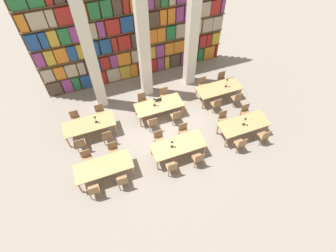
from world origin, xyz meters
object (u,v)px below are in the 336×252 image
at_px(reading_table_5, 219,89).
at_px(chair_21, 203,84).
at_px(reading_table_0, 104,167).
at_px(desk_lamp_0, 172,143).
at_px(chair_3, 113,150).
at_px(chair_7, 184,131).
at_px(pillar_right, 192,32).
at_px(chair_15, 100,112).
at_px(reading_table_2, 244,125).
at_px(pillar_center, 143,42).
at_px(desk_lamp_2, 95,118).
at_px(reading_table_4, 159,106).
at_px(reading_table_1, 178,146).
at_px(chair_14, 107,136).
at_px(chair_13, 75,119).
at_px(chair_5, 159,139).
at_px(pillar_left, 90,54).
at_px(laptop, 158,100).
at_px(chair_6, 198,158).
at_px(chair_9, 223,119).
at_px(chair_1, 87,158).
at_px(chair_0, 94,190).
at_px(chair_22, 237,98).
at_px(desk_lamp_4, 227,81).
at_px(chair_19, 165,95).
at_px(chair_2, 123,181).
at_px(chair_10, 264,136).
at_px(reading_table_3, 89,125).
at_px(chair_4, 172,167).
at_px(chair_16, 153,123).
at_px(desk_lamp_3, 154,101).
at_px(desk_lamp_1, 245,120).
at_px(chair_8, 240,143).
at_px(chair_23, 222,79).
at_px(chair_20, 216,104).
at_px(chair_11, 246,112).

bearing_deg(reading_table_5, chair_21, 125.15).
xyz_separation_m(reading_table_0, desk_lamp_0, (2.88, -0.11, 0.33)).
xyz_separation_m(chair_3, chair_7, (3.19, -0.10, 0.00)).
relative_size(pillar_right, desk_lamp_0, 14.96).
bearing_deg(reading_table_5, chair_15, 173.14).
height_order(chair_15, chair_21, same).
xyz_separation_m(chair_7, reading_table_2, (2.61, -0.73, 0.17)).
bearing_deg(reading_table_0, pillar_center, 53.22).
bearing_deg(desk_lamp_2, reading_table_4, 0.61).
relative_size(reading_table_1, chair_14, 2.59).
relative_size(reading_table_2, chair_13, 2.59).
xyz_separation_m(chair_5, reading_table_2, (3.78, -0.73, 0.17)).
distance_m(pillar_left, laptop, 3.69).
relative_size(chair_6, reading_table_2, 0.39).
height_order(pillar_left, laptop, pillar_left).
bearing_deg(chair_9, chair_1, -0.67).
bearing_deg(pillar_left, chair_9, -34.85).
xyz_separation_m(chair_0, chair_22, (7.61, 2.43, 0.00)).
xyz_separation_m(reading_table_5, desk_lamp_4, (0.36, -0.04, 0.40)).
height_order(chair_14, chair_19, same).
bearing_deg(desk_lamp_4, chair_0, -156.79).
xyz_separation_m(pillar_center, reading_table_0, (-3.14, -4.20, -2.35)).
relative_size(desk_lamp_0, chair_19, 0.45).
bearing_deg(pillar_right, laptop, -146.63).
distance_m(chair_2, chair_10, 6.42).
height_order(chair_1, chair_3, same).
bearing_deg(reading_table_3, chair_4, -50.06).
bearing_deg(desk_lamp_0, chair_4, -111.63).
xyz_separation_m(desk_lamp_0, chair_16, (-0.29, 1.73, -0.51)).
distance_m(chair_3, chair_5, 2.03).
bearing_deg(chair_4, reading_table_2, 11.87).
bearing_deg(chair_22, desk_lamp_3, 169.63).
xyz_separation_m(chair_5, desk_lamp_1, (3.73, -0.78, 0.55)).
height_order(chair_0, chair_8, same).
distance_m(chair_9, reading_table_5, 1.87).
height_order(chair_6, desk_lamp_0, desk_lamp_0).
bearing_deg(chair_23, chair_15, 0.40).
distance_m(reading_table_1, chair_20, 3.27).
xyz_separation_m(chair_11, reading_table_4, (-3.79, 1.70, 0.17)).
bearing_deg(chair_0, pillar_left, 75.33).
relative_size(chair_6, reading_table_5, 0.39).
distance_m(reading_table_0, chair_4, 2.72).
height_order(pillar_left, pillar_right, same).
distance_m(chair_15, chair_19, 3.29).
height_order(reading_table_1, laptop, laptop).
height_order(chair_3, chair_6, same).
xyz_separation_m(reading_table_0, desk_lamp_1, (6.31, -0.12, 0.38)).
relative_size(pillar_left, desk_lamp_4, 12.24).
height_order(chair_2, reading_table_5, chair_2).
bearing_deg(reading_table_2, chair_11, 51.22).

